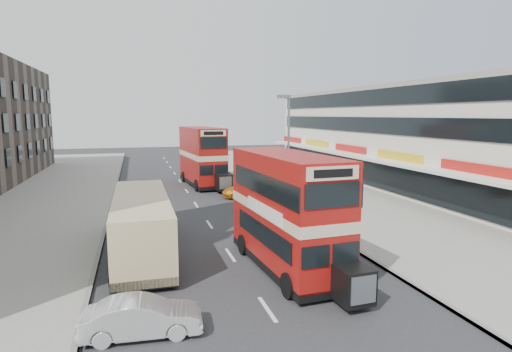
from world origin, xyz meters
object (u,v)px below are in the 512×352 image
object	(u,v)px
street_lamp	(288,141)
coach	(142,222)
cyclist	(253,190)
pedestrian_far	(262,170)
car_left_front	(142,317)
bus_main	(287,211)
car_right_b	(248,190)
pedestrian_near	(324,197)
bus_second	(202,156)
car_right_a	(281,202)

from	to	relation	value
street_lamp	coach	distance (m)	14.04
cyclist	pedestrian_far	bearing A→B (deg)	71.08
car_left_front	bus_main	bearing A→B (deg)	-51.81
car_right_b	pedestrian_near	world-z (taller)	pedestrian_near
bus_main	pedestrian_far	world-z (taller)	bus_main
pedestrian_near	pedestrian_far	world-z (taller)	pedestrian_far
bus_second	car_right_b	world-z (taller)	bus_second
car_left_front	pedestrian_far	bearing A→B (deg)	-19.12
car_right_a	pedestrian_near	world-z (taller)	pedestrian_near
street_lamp	pedestrian_far	world-z (taller)	street_lamp
car_right_b	bus_main	bearing A→B (deg)	-7.82
bus_main	car_left_front	bearing A→B (deg)	30.10
bus_main	car_left_front	distance (m)	7.76
pedestrian_far	cyclist	world-z (taller)	cyclist
cyclist	car_left_front	bearing A→B (deg)	-113.35
coach	car_left_front	world-z (taller)	coach
coach	cyclist	world-z (taller)	coach
street_lamp	coach	xyz separation A→B (m)	(-10.58, -8.65, -3.22)
car_left_front	car_right_b	distance (m)	22.21
coach	car_left_front	distance (m)	8.06
bus_second	pedestrian_near	world-z (taller)	bus_second
bus_main	car_right_b	distance (m)	16.52
car_right_b	cyclist	xyz separation A→B (m)	(0.18, -0.93, 0.16)
car_right_a	pedestrian_far	distance (m)	14.92
street_lamp	cyclist	world-z (taller)	street_lamp
car_left_front	street_lamp	bearing A→B (deg)	-28.84
bus_main	coach	xyz separation A→B (m)	(-6.05, 3.78, -1.02)
bus_main	car_right_b	xyz separation A→B (m)	(2.52, 16.21, -1.99)
street_lamp	car_left_front	xyz separation A→B (m)	(-10.73, -16.65, -4.19)
pedestrian_far	coach	bearing A→B (deg)	-152.59
car_left_front	pedestrian_far	world-z (taller)	pedestrian_far
car_right_b	cyclist	world-z (taller)	cyclist
street_lamp	car_right_a	xyz separation A→B (m)	(-1.12, -1.78, -4.13)
cyclist	coach	bearing A→B (deg)	-126.10
bus_main	car_left_front	xyz separation A→B (m)	(-6.20, -4.22, -1.99)
bus_second	pedestrian_far	distance (m)	7.04
bus_second	car_left_front	xyz separation A→B (m)	(-6.08, -27.47, -2.21)
bus_second	coach	distance (m)	20.39
bus_main	car_left_front	size ratio (longest dim) A/B	2.47
pedestrian_far	cyclist	bearing A→B (deg)	-142.70
street_lamp	car_right_b	size ratio (longest dim) A/B	1.89
car_right_b	pedestrian_far	size ratio (longest dim) A/B	2.54
pedestrian_near	car_right_b	bearing A→B (deg)	-56.97
pedestrian_near	street_lamp	bearing A→B (deg)	-51.68
car_right_a	pedestrian_far	xyz separation A→B (m)	(2.96, 14.62, 0.34)
street_lamp	cyclist	xyz separation A→B (m)	(-1.83, 2.84, -4.02)
street_lamp	car_left_front	bearing A→B (deg)	-122.81
street_lamp	cyclist	size ratio (longest dim) A/B	3.58
bus_main	car_right_a	size ratio (longest dim) A/B	1.98
bus_main	bus_second	world-z (taller)	bus_second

